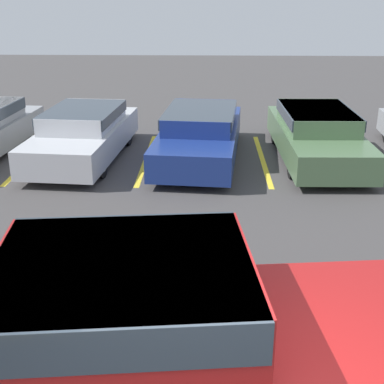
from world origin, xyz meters
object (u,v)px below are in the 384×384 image
object	(u,v)px
pickup_truck	(163,356)
parked_sedan_c	(200,133)
parked_sedan_b	(84,132)
parked_sedan_d	(316,133)

from	to	relation	value
pickup_truck	parked_sedan_c	world-z (taller)	pickup_truck
parked_sedan_b	parked_sedan_d	world-z (taller)	parked_sedan_b
parked_sedan_c	parked_sedan_d	size ratio (longest dim) A/B	1.02
pickup_truck	parked_sedan_d	distance (m)	9.18
parked_sedan_c	pickup_truck	bearing A→B (deg)	3.90
pickup_truck	parked_sedan_c	distance (m)	8.61
parked_sedan_b	parked_sedan_c	size ratio (longest dim) A/B	0.94
parked_sedan_c	parked_sedan_b	bearing A→B (deg)	-83.28
parked_sedan_b	parked_sedan_d	bearing A→B (deg)	96.15
parked_sedan_b	parked_sedan_c	xyz separation A→B (m)	(2.79, 0.07, -0.01)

